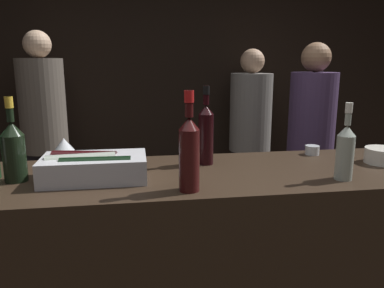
{
  "coord_description": "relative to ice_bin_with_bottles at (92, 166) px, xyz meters",
  "views": [
    {
      "loc": [
        -0.24,
        -1.21,
        1.51
      ],
      "look_at": [
        0.0,
        0.35,
        1.16
      ],
      "focal_mm": 35.0,
      "sensor_mm": 36.0,
      "label": 1
    }
  ],
  "objects": [
    {
      "name": "wine_glass",
      "position": [
        -0.15,
        0.25,
        0.04
      ],
      "size": [
        0.09,
        0.09,
        0.13
      ],
      "color": "silver",
      "rests_on": "bar_counter"
    },
    {
      "name": "wall_back_chalkboard",
      "position": [
        0.42,
        2.11,
        0.3
      ],
      "size": [
        6.4,
        0.06,
        2.8
      ],
      "color": "black",
      "rests_on": "ground_plane"
    },
    {
      "name": "bar_counter",
      "position": [
        0.42,
        0.03,
        -0.58
      ],
      "size": [
        2.44,
        0.64,
        1.04
      ],
      "color": "#2D2116",
      "rests_on": "ground_plane"
    },
    {
      "name": "person_blond_tee",
      "position": [
        1.2,
        1.68,
        -0.2
      ],
      "size": [
        0.37,
        0.37,
        1.62
      ],
      "rotation": [
        0.0,
        0.0,
        0.24
      ],
      "color": "black",
      "rests_on": "ground_plane"
    },
    {
      "name": "bowl_white",
      "position": [
        1.33,
        0.05,
        -0.02
      ],
      "size": [
        0.17,
        0.17,
        0.07
      ],
      "color": "silver",
      "rests_on": "bar_counter"
    },
    {
      "name": "white_wine_bottle",
      "position": [
        1.01,
        -0.15,
        0.07
      ],
      "size": [
        0.07,
        0.07,
        0.31
      ],
      "color": "#9EA899",
      "rests_on": "bar_counter"
    },
    {
      "name": "person_in_hoodie",
      "position": [
        1.47,
        1.06,
        -0.18
      ],
      "size": [
        0.34,
        0.34,
        1.65
      ],
      "rotation": [
        0.0,
        0.0,
        1.15
      ],
      "color": "black",
      "rests_on": "ground_plane"
    },
    {
      "name": "red_wine_bottle_black_foil",
      "position": [
        0.5,
        0.17,
        0.1
      ],
      "size": [
        0.07,
        0.07,
        0.36
      ],
      "color": "black",
      "rests_on": "bar_counter"
    },
    {
      "name": "person_grey_polo",
      "position": [
        -0.54,
        1.6,
        -0.12
      ],
      "size": [
        0.36,
        0.36,
        1.75
      ],
      "rotation": [
        0.0,
        0.0,
        -0.69
      ],
      "color": "black",
      "rests_on": "ground_plane"
    },
    {
      "name": "ice_bin_with_bottles",
      "position": [
        0.0,
        0.0,
        0.0
      ],
      "size": [
        0.41,
        0.24,
        0.11
      ],
      "color": "silver",
      "rests_on": "bar_counter"
    },
    {
      "name": "champagne_bottle",
      "position": [
        -0.3,
        0.03,
        0.07
      ],
      "size": [
        0.09,
        0.09,
        0.34
      ],
      "color": "black",
      "rests_on": "bar_counter"
    },
    {
      "name": "candle_votive",
      "position": [
        1.08,
        0.26,
        -0.03
      ],
      "size": [
        0.07,
        0.07,
        0.05
      ],
      "color": "silver",
      "rests_on": "bar_counter"
    },
    {
      "name": "red_wine_bottle_tall",
      "position": [
        0.37,
        -0.19,
        0.1
      ],
      "size": [
        0.08,
        0.08,
        0.37
      ],
      "color": "#380F0F",
      "rests_on": "bar_counter"
    }
  ]
}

